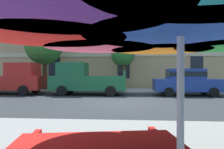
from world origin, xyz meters
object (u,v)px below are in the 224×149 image
object	(u,v)px
street_tree_middle	(123,56)
street_tree_left	(45,47)
sedan_blue	(187,81)
patio_umbrella	(181,10)
pickup_red	(11,80)
pickup_green	(85,80)

from	to	relation	value
street_tree_middle	street_tree_left	bearing A→B (deg)	-170.53
sedan_blue	street_tree_left	bearing A→B (deg)	166.02
street_tree_left	patio_umbrella	size ratio (longest dim) A/B	1.52
sedan_blue	street_tree_middle	size ratio (longest dim) A/B	1.13
street_tree_left	street_tree_middle	size ratio (longest dim) A/B	1.35
pickup_red	street_tree_middle	world-z (taller)	street_tree_middle
pickup_red	street_tree_left	distance (m)	3.97
pickup_red	street_tree_middle	distance (m)	8.85
sedan_blue	street_tree_middle	world-z (taller)	street_tree_middle
pickup_red	sedan_blue	world-z (taller)	pickup_red
pickup_red	patio_umbrella	xyz separation A→B (m)	(8.66, -12.70, 0.99)
pickup_green	street_tree_left	world-z (taller)	street_tree_left
sedan_blue	patio_umbrella	size ratio (longest dim) A/B	1.27
pickup_green	sedan_blue	bearing A→B (deg)	-0.00
sedan_blue	street_tree_left	xyz separation A→B (m)	(-10.69, 2.66, 2.66)
pickup_green	street_tree_left	xyz separation A→B (m)	(-3.87, 2.66, 2.59)
street_tree_middle	pickup_green	bearing A→B (deg)	-123.82
pickup_red	sedan_blue	distance (m)	12.11
pickup_green	patio_umbrella	world-z (taller)	patio_umbrella
pickup_red	sedan_blue	xyz separation A→B (m)	(12.11, -0.00, -0.08)
pickup_red	patio_umbrella	bearing A→B (deg)	-55.72
street_tree_left	street_tree_middle	xyz separation A→B (m)	(6.36, 1.06, -0.65)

